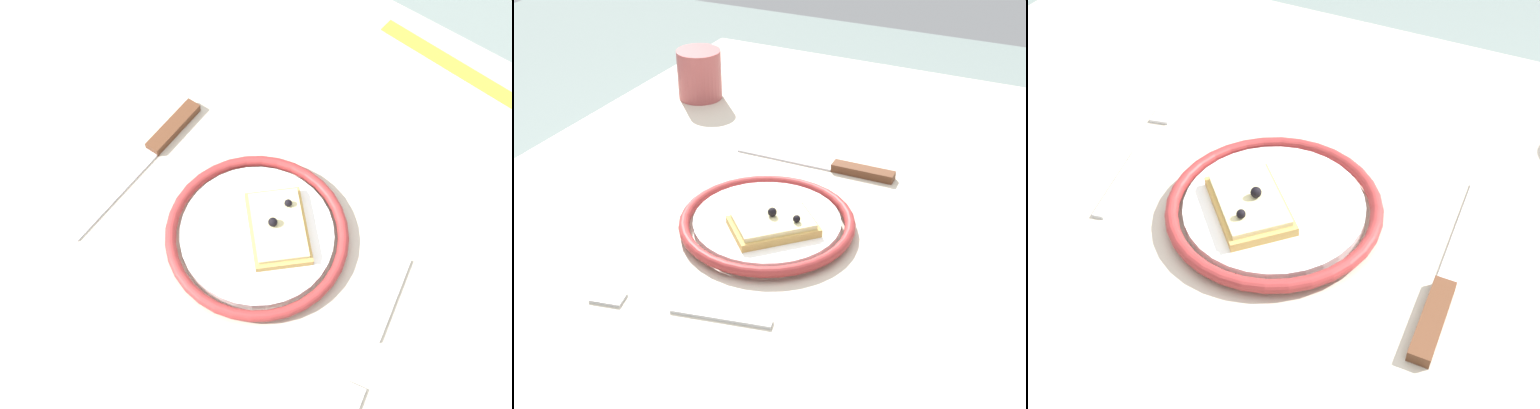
{
  "view_description": "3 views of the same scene",
  "coord_description": "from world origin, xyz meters",
  "views": [
    {
      "loc": [
        -0.27,
        0.31,
        1.47
      ],
      "look_at": [
        -0.02,
        -0.02,
        0.74
      ],
      "focal_mm": 49.62,
      "sensor_mm": 36.0,
      "label": 1
    },
    {
      "loc": [
        -0.68,
        -0.32,
        1.19
      ],
      "look_at": [
        -0.03,
        0.0,
        0.74
      ],
      "focal_mm": 48.41,
      "sensor_mm": 36.0,
      "label": 2
    },
    {
      "loc": [
        0.18,
        -0.41,
        1.17
      ],
      "look_at": [
        -0.03,
        -0.0,
        0.73
      ],
      "focal_mm": 45.16,
      "sensor_mm": 36.0,
      "label": 3
    }
  ],
  "objects": [
    {
      "name": "fork",
      "position": [
        -0.22,
        0.02,
        0.71
      ],
      "size": [
        0.06,
        0.2,
        0.0
      ],
      "color": "silver",
      "rests_on": "dining_table"
    },
    {
      "name": "dining_table",
      "position": [
        0.0,
        0.0,
        0.63
      ],
      "size": [
        1.17,
        0.85,
        0.71
      ],
      "color": "#BCB29E",
      "rests_on": "ground_plane"
    },
    {
      "name": "measuring_tape",
      "position": [
        -0.11,
        -0.37,
        0.71
      ],
      "size": [
        0.26,
        0.04,
        0.0
      ],
      "primitive_type": "cube",
      "rotation": [
        0.0,
        0.0,
        -0.06
      ],
      "color": "yellow",
      "rests_on": "dining_table"
    },
    {
      "name": "plate",
      "position": [
        -0.04,
        0.01,
        0.72
      ],
      "size": [
        0.22,
        0.22,
        0.02
      ],
      "color": "white",
      "rests_on": "dining_table"
    },
    {
      "name": "ground_plane",
      "position": [
        0.0,
        0.0,
        0.0
      ],
      "size": [
        6.0,
        6.0,
        0.0
      ],
      "primitive_type": "plane",
      "color": "gray"
    },
    {
      "name": "pizza_slice_near",
      "position": [
        -0.06,
        -0.01,
        0.73
      ],
      "size": [
        0.12,
        0.12,
        0.03
      ],
      "color": "tan",
      "rests_on": "plate"
    },
    {
      "name": "knife",
      "position": [
        0.14,
        -0.02,
        0.71
      ],
      "size": [
        0.03,
        0.24,
        0.01
      ],
      "color": "silver",
      "rests_on": "dining_table"
    }
  ]
}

